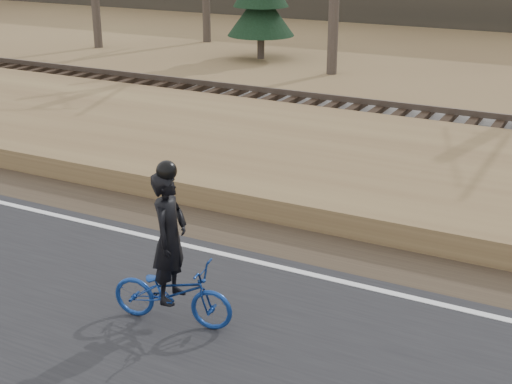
% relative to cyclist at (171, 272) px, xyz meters
% --- Properties ---
extents(ground, '(120.00, 120.00, 0.00)m').
position_rel_cyclist_xyz_m(ground, '(-2.45, 1.88, -0.80)').
color(ground, olive).
rests_on(ground, ground).
extents(road, '(120.00, 6.00, 0.06)m').
position_rel_cyclist_xyz_m(road, '(-2.45, -0.62, -0.77)').
color(road, black).
rests_on(road, ground).
extents(edge_line, '(120.00, 0.12, 0.01)m').
position_rel_cyclist_xyz_m(edge_line, '(-2.45, 2.08, -0.73)').
color(edge_line, silver).
rests_on(edge_line, road).
extents(shoulder, '(120.00, 1.60, 0.04)m').
position_rel_cyclist_xyz_m(shoulder, '(-2.45, 3.08, -0.78)').
color(shoulder, '#473A2B').
rests_on(shoulder, ground).
extents(embankment, '(120.00, 5.00, 0.44)m').
position_rel_cyclist_xyz_m(embankment, '(-2.45, 6.08, -0.58)').
color(embankment, olive).
rests_on(embankment, ground).
extents(ballast, '(120.00, 3.00, 0.45)m').
position_rel_cyclist_xyz_m(ballast, '(-2.45, 9.88, -0.57)').
color(ballast, slate).
rests_on(ballast, ground).
extents(railroad, '(120.00, 2.40, 0.29)m').
position_rel_cyclist_xyz_m(railroad, '(-2.45, 9.88, -0.27)').
color(railroad, black).
rests_on(railroad, ballast).
extents(cyclist, '(1.74, 0.85, 2.25)m').
position_rel_cyclist_xyz_m(cyclist, '(0.00, 0.00, 0.00)').
color(cyclist, navy).
rests_on(cyclist, road).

